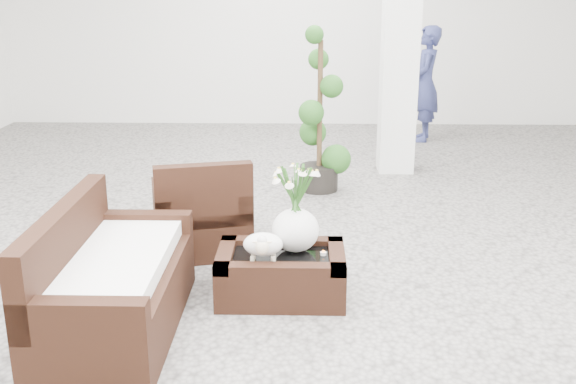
{
  "coord_description": "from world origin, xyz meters",
  "views": [
    {
      "loc": [
        0.12,
        -5.12,
        2.19
      ],
      "look_at": [
        0.0,
        -0.1,
        0.62
      ],
      "focal_mm": 42.78,
      "sensor_mm": 36.0,
      "label": 1
    }
  ],
  "objects_px": {
    "coffee_table": "(281,276)",
    "loveseat": "(115,270)",
    "armchair": "(201,203)",
    "topiary": "(320,112)"
  },
  "relations": [
    {
      "from": "coffee_table",
      "to": "loveseat",
      "type": "height_order",
      "value": "loveseat"
    },
    {
      "from": "armchair",
      "to": "loveseat",
      "type": "bearing_deg",
      "value": 62.15
    },
    {
      "from": "coffee_table",
      "to": "armchair",
      "type": "xyz_separation_m",
      "value": [
        -0.7,
        0.89,
        0.25
      ]
    },
    {
      "from": "armchair",
      "to": "loveseat",
      "type": "xyz_separation_m",
      "value": [
        -0.34,
        -1.41,
        0.01
      ]
    },
    {
      "from": "coffee_table",
      "to": "loveseat",
      "type": "xyz_separation_m",
      "value": [
        -1.04,
        -0.51,
        0.26
      ]
    },
    {
      "from": "coffee_table",
      "to": "armchair",
      "type": "relative_size",
      "value": 1.1
    },
    {
      "from": "armchair",
      "to": "loveseat",
      "type": "height_order",
      "value": "loveseat"
    },
    {
      "from": "loveseat",
      "to": "topiary",
      "type": "distance_m",
      "value": 3.43
    },
    {
      "from": "armchair",
      "to": "topiary",
      "type": "bearing_deg",
      "value": -134.97
    },
    {
      "from": "armchair",
      "to": "loveseat",
      "type": "relative_size",
      "value": 0.53
    }
  ]
}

